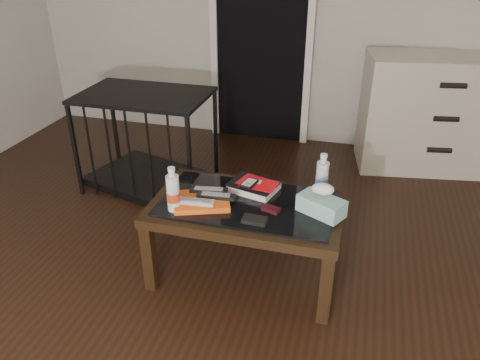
% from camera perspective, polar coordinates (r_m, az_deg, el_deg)
% --- Properties ---
extents(ground, '(5.00, 5.00, 0.00)m').
position_cam_1_polar(ground, '(2.36, -2.03, -18.53)').
color(ground, black).
rests_on(ground, ground).
extents(doorway, '(0.90, 0.08, 2.07)m').
position_cam_1_polar(doorway, '(4.17, 2.66, 18.48)').
color(doorway, black).
rests_on(doorway, ground).
extents(coffee_table, '(1.00, 0.60, 0.46)m').
position_cam_1_polar(coffee_table, '(2.48, 0.83, -3.98)').
color(coffee_table, black).
rests_on(coffee_table, ground).
extents(dresser, '(1.26, 0.68, 0.90)m').
position_cam_1_polar(dresser, '(4.02, 23.31, 7.43)').
color(dresser, beige).
rests_on(dresser, ground).
extents(pet_crate, '(1.03, 0.83, 0.71)m').
position_cam_1_polar(pet_crate, '(3.56, -10.96, 2.90)').
color(pet_crate, black).
rests_on(pet_crate, ground).
extents(magazines, '(0.34, 0.29, 0.03)m').
position_cam_1_polar(magazines, '(2.43, -4.64, -2.59)').
color(magazines, '#E05515').
rests_on(magazines, coffee_table).
extents(remote_silver, '(0.20, 0.06, 0.02)m').
position_cam_1_polar(remote_silver, '(2.38, -5.52, -2.59)').
color(remote_silver, '#B0B1B5').
rests_on(remote_silver, magazines).
extents(remote_black_front, '(0.20, 0.07, 0.02)m').
position_cam_1_polar(remote_black_front, '(2.42, -2.95, -1.93)').
color(remote_black_front, black).
rests_on(remote_black_front, magazines).
extents(remote_black_back, '(0.21, 0.08, 0.02)m').
position_cam_1_polar(remote_black_back, '(2.48, -3.84, -1.22)').
color(remote_black_back, black).
rests_on(remote_black_back, magazines).
extents(textbook, '(0.29, 0.26, 0.05)m').
position_cam_1_polar(textbook, '(2.55, 1.72, -0.77)').
color(textbook, black).
rests_on(textbook, coffee_table).
extents(dvd_mailers, '(0.22, 0.19, 0.01)m').
position_cam_1_polar(dvd_mailers, '(2.53, 2.03, -0.27)').
color(dvd_mailers, red).
rests_on(dvd_mailers, textbook).
extents(ipod, '(0.09, 0.12, 0.02)m').
position_cam_1_polar(ipod, '(2.50, 1.12, -0.41)').
color(ipod, black).
rests_on(ipod, dvd_mailers).
extents(flip_phone, '(0.10, 0.07, 0.02)m').
position_cam_1_polar(flip_phone, '(2.37, 3.77, -3.57)').
color(flip_phone, black).
rests_on(flip_phone, coffee_table).
extents(wallet, '(0.12, 0.08, 0.02)m').
position_cam_1_polar(wallet, '(2.28, 1.79, -4.88)').
color(wallet, black).
rests_on(wallet, coffee_table).
extents(water_bottle_left, '(0.08, 0.08, 0.24)m').
position_cam_1_polar(water_bottle_left, '(2.35, -8.19, -1.08)').
color(water_bottle_left, silver).
rests_on(water_bottle_left, coffee_table).
extents(water_bottle_right, '(0.08, 0.08, 0.24)m').
position_cam_1_polar(water_bottle_right, '(2.50, 9.99, 0.64)').
color(water_bottle_right, silver).
rests_on(water_bottle_right, coffee_table).
extents(tissue_box, '(0.26, 0.21, 0.09)m').
position_cam_1_polar(tissue_box, '(2.36, 9.88, -3.10)').
color(tissue_box, teal).
rests_on(tissue_box, coffee_table).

